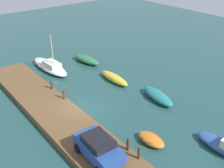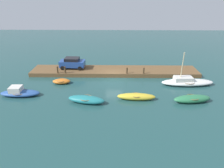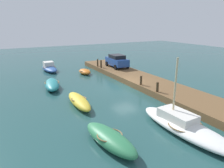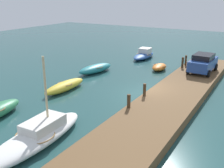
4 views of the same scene
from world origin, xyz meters
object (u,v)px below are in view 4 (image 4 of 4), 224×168
motorboat_blue (144,55)px  mooring_post_west (129,101)px  dinghy_orange (159,67)px  mooring_post_mid_east (183,62)px  mooring_post_mid_west (145,90)px  mooring_post_east (186,60)px  sailboat_white (37,136)px  parked_car (203,63)px  rowboat_yellow (65,86)px  rowboat_teal (95,69)px

motorboat_blue → mooring_post_west: bearing=-160.5°
dinghy_orange → mooring_post_mid_east: bearing=-92.5°
mooring_post_mid_west → mooring_post_east: size_ratio=0.89×
mooring_post_west → mooring_post_east: size_ratio=0.87×
sailboat_white → mooring_post_mid_east: (17.09, -2.56, 0.65)m
parked_car → rowboat_yellow: bearing=138.6°
motorboat_blue → rowboat_yellow: bearing=175.7°
mooring_post_west → mooring_post_mid_east: mooring_post_mid_east is taller
sailboat_white → rowboat_yellow: (7.22, 4.16, -0.08)m
mooring_post_mid_west → parked_car: parked_car is taller
rowboat_teal → sailboat_white: 13.89m
motorboat_blue → parked_car: 9.52m
rowboat_teal → sailboat_white: bearing=-148.2°
mooring_post_west → mooring_post_mid_west: (2.45, 0.00, 0.01)m
mooring_post_east → mooring_post_mid_west: bearing=180.0°
rowboat_yellow → mooring_post_mid_west: 6.80m
motorboat_blue → mooring_post_east: (-3.09, -6.02, 0.67)m
motorboat_blue → parked_car: size_ratio=1.22×
sailboat_white → mooring_post_mid_west: size_ratio=7.84×
sailboat_white → mooring_post_east: (18.20, -2.56, 0.65)m
dinghy_orange → mooring_post_east: 2.74m
motorboat_blue → rowboat_yellow: (-14.07, 0.70, -0.06)m
dinghy_orange → mooring_post_east: bearing=-67.4°
sailboat_white → parked_car: sailboat_white is taller
mooring_post_mid_east → mooring_post_east: mooring_post_mid_east is taller
rowboat_yellow → mooring_post_west: 6.97m
mooring_post_east → mooring_post_mid_east: bearing=180.0°
sailboat_white → mooring_post_east: bearing=-10.3°
mooring_post_east → rowboat_yellow: bearing=148.5°
rowboat_yellow → motorboat_blue: bearing=-1.2°
motorboat_blue → rowboat_teal: 8.48m
sailboat_white → dinghy_orange: size_ratio=2.90×
dinghy_orange → mooring_post_west: mooring_post_west is taller
sailboat_white → rowboat_yellow: size_ratio=1.58×
motorboat_blue → sailboat_white: bearing=-172.2°
sailboat_white → rowboat_yellow: 8.33m
motorboat_blue → rowboat_teal: bearing=168.1°
rowboat_yellow → mooring_post_east: size_ratio=4.40×
mooring_post_mid_west → parked_car: size_ratio=0.23×
mooring_post_mid_west → mooring_post_east: mooring_post_east is taller
rowboat_teal → mooring_post_mid_east: size_ratio=4.28×
rowboat_yellow → mooring_post_east: 12.90m
mooring_post_mid_east → motorboat_blue: bearing=55.1°
sailboat_white → parked_car: size_ratio=1.82×
dinghy_orange → mooring_post_west: bearing=-170.5°
mooring_post_mid_west → mooring_post_mid_east: (9.11, 0.00, 0.07)m
sailboat_white → mooring_post_mid_east: sailboat_white is taller
sailboat_white → mooring_post_west: bearing=-27.2°
rowboat_yellow → mooring_post_mid_east: (9.87, -6.73, 0.74)m
motorboat_blue → parked_car: bearing=-122.5°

